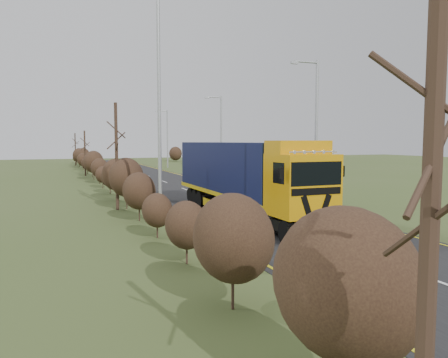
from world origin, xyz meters
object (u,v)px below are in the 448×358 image
lorry (243,174)px  car_red_hatchback (226,173)px  streetlight_near (315,127)px  car_blue_sedan (224,169)px  speed_sign (215,164)px

lorry → car_red_hatchback: size_ratio=4.17×
lorry → streetlight_near: 6.05m
car_red_hatchback → streetlight_near: (-2.22, -19.61, 4.13)m
car_blue_sedan → streetlight_near: (-3.75, -24.19, 3.96)m
car_blue_sedan → streetlight_near: size_ratio=0.53×
car_red_hatchback → car_blue_sedan: car_blue_sedan is taller
lorry → speed_sign: (5.00, 17.56, -0.46)m
lorry → streetlight_near: (5.30, 1.54, 2.47)m
lorry → car_red_hatchback: bearing=69.5°
car_blue_sedan → car_red_hatchback: bearing=84.6°
car_blue_sedan → speed_sign: speed_sign is taller
streetlight_near → speed_sign: streetlight_near is taller
car_red_hatchback → lorry: bearing=90.4°
lorry → car_blue_sedan: 27.31m
car_blue_sedan → streetlight_near: 24.79m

